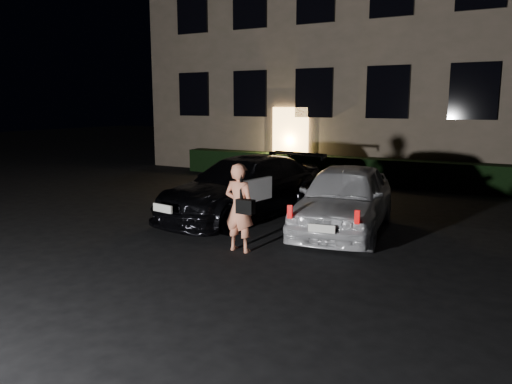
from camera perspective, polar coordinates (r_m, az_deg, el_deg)
The scene contains 6 objects.
ground at distance 7.60m, azimuth -8.04°, elevation -10.26°, with size 80.00×80.00×0.00m, color black.
building at distance 21.36m, azimuth 18.10°, elevation 18.66°, with size 20.00×8.11×12.00m.
hedge at distance 16.87m, azimuth 14.05°, elevation 2.25°, with size 15.00×0.70×0.85m, color black.
sedan at distance 11.67m, azimuth -1.39°, elevation 0.55°, with size 2.68×5.07×1.40m.
hatch at distance 10.48m, azimuth 10.08°, elevation -0.68°, with size 2.25×4.32×1.40m.
man at distance 8.89m, azimuth -1.89°, elevation -1.78°, with size 0.66×0.40×1.60m.
Camera 1 is at (4.37, -5.65, 2.63)m, focal length 35.00 mm.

